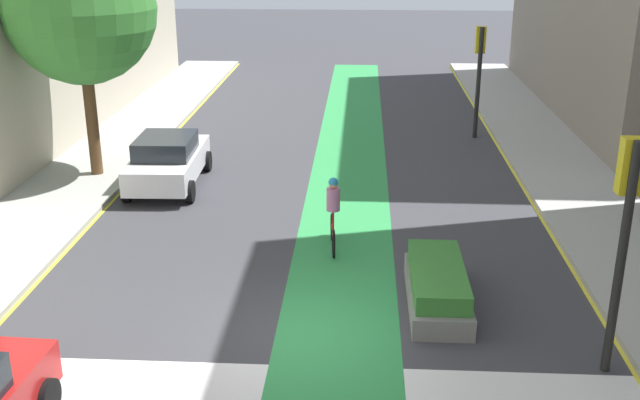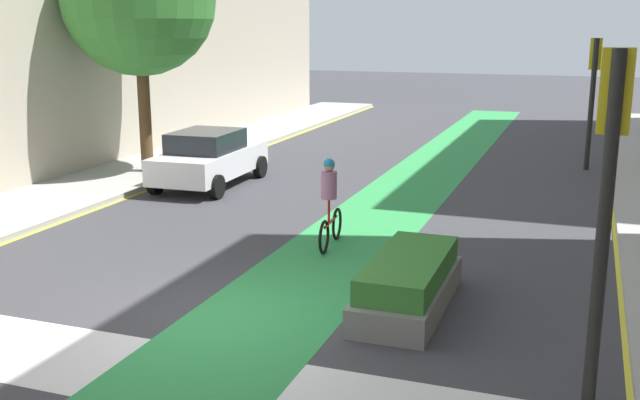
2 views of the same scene
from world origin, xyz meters
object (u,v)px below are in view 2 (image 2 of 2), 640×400
(car_white_left_far, at_px, (209,158))
(traffic_signal_near_right, at_px, (609,161))
(cyclist_in_lane, at_px, (330,201))
(traffic_signal_far_right, at_px, (594,78))
(median_planter, at_px, (409,283))

(car_white_left_far, bearing_deg, traffic_signal_near_right, -42.73)
(traffic_signal_near_right, xyz_separation_m, cyclist_in_lane, (-5.02, 4.88, -1.97))
(traffic_signal_far_right, bearing_deg, car_white_left_far, -147.89)
(traffic_signal_far_right, bearing_deg, traffic_signal_near_right, -89.34)
(traffic_signal_near_right, bearing_deg, cyclist_in_lane, 135.80)
(car_white_left_far, distance_m, cyclist_in_lane, 6.82)
(traffic_signal_near_right, distance_m, median_planter, 4.35)
(traffic_signal_near_right, height_order, median_planter, traffic_signal_near_right)
(median_planter, bearing_deg, traffic_signal_far_right, 79.14)
(cyclist_in_lane, distance_m, median_planter, 3.55)
(traffic_signal_near_right, height_order, cyclist_in_lane, traffic_signal_near_right)
(car_white_left_far, bearing_deg, cyclist_in_lane, -41.23)
(traffic_signal_far_right, relative_size, car_white_left_far, 0.95)
(cyclist_in_lane, bearing_deg, traffic_signal_far_right, 65.76)
(median_planter, bearing_deg, traffic_signal_near_right, -38.65)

